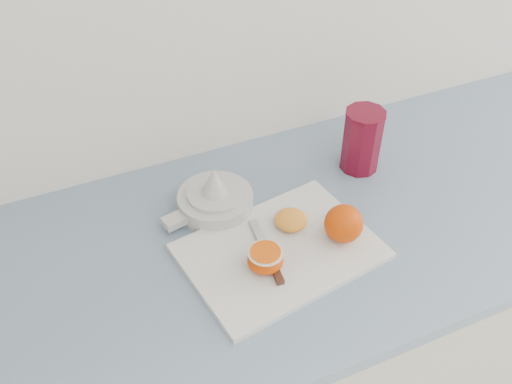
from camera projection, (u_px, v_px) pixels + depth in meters
counter at (317, 338)px, 1.46m from camera, size 2.39×0.64×0.89m
cutting_board at (280, 251)px, 1.08m from camera, size 0.39×0.30×0.01m
whole_orange at (344, 224)px, 1.07m from camera, size 0.07×0.07×0.07m
half_orange at (265, 259)px, 1.03m from camera, size 0.07×0.07×0.04m
squeezed_shell at (291, 220)px, 1.11m from camera, size 0.07×0.07×0.03m
paring_knife at (272, 262)px, 1.04m from camera, size 0.03×0.17×0.01m
citrus_juicer at (215, 199)px, 1.16m from camera, size 0.20×0.15×0.10m
red_tumbler at (362, 142)px, 1.24m from camera, size 0.09×0.09×0.14m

